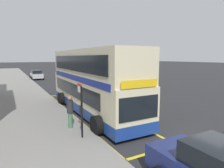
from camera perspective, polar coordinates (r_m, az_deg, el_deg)
ground_plane at (r=38.17m, az=-16.54°, el=1.62°), size 260.00×260.00×0.00m
pavement_near at (r=37.39m, az=-27.09°, el=1.07°), size 6.00×76.00×0.14m
double_decker_bus at (r=13.94m, az=-6.10°, el=0.20°), size 3.19×11.53×4.40m
bus_bay_markings at (r=14.50m, az=-6.62°, el=-7.82°), size 2.90×14.31×0.01m
bus_stop_sign at (r=9.31m, az=-8.98°, el=-6.30°), size 0.09×0.51×2.52m
parked_car_silver_distant at (r=37.40m, az=-21.09°, el=2.53°), size 2.09×4.20×1.62m
parked_car_navy_kerbside at (r=28.22m, az=-1.20°, el=1.49°), size 2.09×4.20×1.62m
pedestrian_waiting_near_sign at (r=10.75m, az=-12.09°, el=-7.58°), size 0.34×0.34×1.72m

